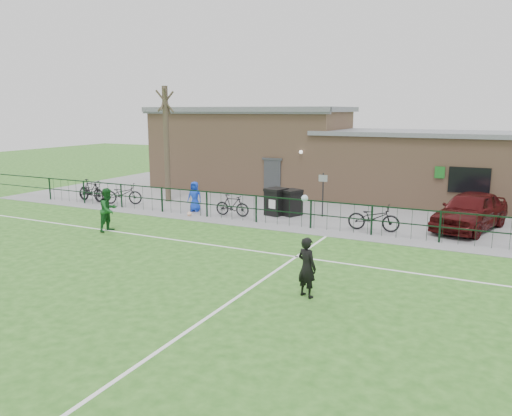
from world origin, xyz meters
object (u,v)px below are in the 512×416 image
at_px(sign_post, 323,195).
at_px(bicycle_c, 123,194).
at_px(car_maroon, 470,211).
at_px(bicycle_b, 91,190).
at_px(bicycle_d, 232,205).
at_px(bicycle_a, 92,192).
at_px(wheelie_bin_right, 291,203).
at_px(bicycle_e, 374,218).
at_px(wheelie_bin_left, 276,203).
at_px(outfield_player, 109,210).
at_px(bare_tree, 167,145).
at_px(spectator_child, 195,197).
at_px(ball_ground, 189,214).

xyz_separation_m(sign_post, bicycle_c, (-10.24, -1.64, -0.47)).
xyz_separation_m(car_maroon, bicycle_b, (-18.42, -2.09, -0.20)).
distance_m(car_maroon, bicycle_d, 10.08).
bearing_deg(bicycle_a, wheelie_bin_right, -79.31).
bearing_deg(bicycle_e, bicycle_c, 84.85).
xyz_separation_m(wheelie_bin_left, bicycle_b, (-10.24, -1.17, 0.00)).
distance_m(bicycle_a, outfield_player, 7.23).
xyz_separation_m(wheelie_bin_left, bicycle_c, (-8.19, -1.06, -0.05)).
bearing_deg(bare_tree, car_maroon, 0.69).
relative_size(wheelie_bin_right, bicycle_b, 0.57).
xyz_separation_m(wheelie_bin_left, outfield_player, (-4.72, -5.79, 0.27)).
bearing_deg(wheelie_bin_left, bicycle_d, -132.50).
bearing_deg(spectator_child, bicycle_e, -9.83).
relative_size(car_maroon, bicycle_b, 2.36).
bearing_deg(bicycle_e, wheelie_bin_left, 72.32).
height_order(bicycle_b, outfield_player, outfield_player).
height_order(wheelie_bin_right, car_maroon, car_maroon).
relative_size(bicycle_a, bicycle_e, 0.93).
xyz_separation_m(bare_tree, car_maroon, (14.82, 0.18, -2.20)).
distance_m(bicycle_d, spectator_child, 2.15).
height_order(car_maroon, ball_ground, car_maroon).
bearing_deg(bicycle_d, ball_ground, 112.48).
height_order(wheelie_bin_right, bicycle_c, wheelie_bin_right).
xyz_separation_m(wheelie_bin_right, sign_post, (1.39, 0.36, 0.45)).
relative_size(wheelie_bin_right, outfield_player, 0.64).
relative_size(sign_post, bicycle_a, 1.05).
relative_size(spectator_child, outfield_player, 0.82).
bearing_deg(bicycle_a, car_maroon, -80.04).
height_order(bicycle_c, outfield_player, outfield_player).
distance_m(bicycle_c, bicycle_d, 6.51).
bearing_deg(bicycle_a, spectator_child, -85.01).
bearing_deg(bare_tree, wheelie_bin_right, -4.05).
bearing_deg(wheelie_bin_left, bicycle_c, -158.59).
bearing_deg(bicycle_e, bicycle_d, 85.36).
relative_size(bicycle_e, outfield_player, 1.17).
bearing_deg(wheelie_bin_right, car_maroon, 27.16).
bearing_deg(car_maroon, spectator_child, -154.54).
xyz_separation_m(car_maroon, bicycle_d, (-9.87, -2.03, -0.28)).
height_order(bicycle_d, spectator_child, spectator_child).
distance_m(bicycle_e, outfield_player, 10.60).
relative_size(bicycle_e, ball_ground, 9.11).
distance_m(car_maroon, bicycle_a, 18.54).
distance_m(wheelie_bin_left, ball_ground, 4.01).
relative_size(wheelie_bin_left, sign_post, 0.58).
bearing_deg(bicycle_a, sign_post, -78.44).
bearing_deg(bare_tree, bicycle_c, -130.84).
bearing_deg(ball_ground, outfield_player, -108.69).
bearing_deg(spectator_child, outfield_player, -109.99).
bearing_deg(sign_post, bicycle_a, -172.06).
bearing_deg(ball_ground, wheelie_bin_left, 30.22).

